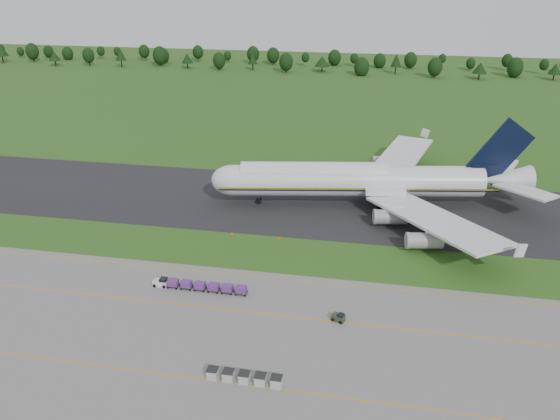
% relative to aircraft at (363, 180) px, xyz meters
% --- Properties ---
extents(ground, '(600.00, 600.00, 0.00)m').
position_rel_aircraft_xyz_m(ground, '(-19.06, -30.35, -6.52)').
color(ground, '#274F17').
rests_on(ground, ground).
extents(apron, '(300.00, 52.00, 0.06)m').
position_rel_aircraft_xyz_m(apron, '(-19.06, -64.35, -6.49)').
color(apron, slate).
rests_on(apron, ground).
extents(taxiway, '(300.00, 40.00, 0.08)m').
position_rel_aircraft_xyz_m(taxiway, '(-19.06, -2.35, -6.48)').
color(taxiway, black).
rests_on(taxiway, ground).
extents(apron_markings, '(300.00, 30.20, 0.01)m').
position_rel_aircraft_xyz_m(apron_markings, '(-19.06, -57.33, -6.45)').
color(apron_markings, '#C88B0B').
rests_on(apron_markings, apron).
extents(tree_line, '(527.88, 22.84, 11.82)m').
position_rel_aircraft_xyz_m(tree_line, '(-25.57, 188.80, -0.39)').
color(tree_line, black).
rests_on(tree_line, ground).
extents(aircraft, '(81.61, 78.14, 22.82)m').
position_rel_aircraft_xyz_m(aircraft, '(0.00, 0.00, 0.00)').
color(aircraft, silver).
rests_on(aircraft, ground).
extents(baggage_train, '(18.31, 1.66, 1.60)m').
position_rel_aircraft_xyz_m(baggage_train, '(-28.15, -46.92, -5.59)').
color(baggage_train, silver).
rests_on(baggage_train, apron).
extents(utility_cart, '(2.46, 1.98, 1.17)m').
position_rel_aircraft_xyz_m(utility_cart, '(-1.35, -51.98, -5.88)').
color(utility_cart, '#2B3223').
rests_on(utility_cart, apron).
extents(uld_row, '(11.25, 1.65, 1.63)m').
position_rel_aircraft_xyz_m(uld_row, '(-13.58, -69.68, -5.64)').
color(uld_row, '#A8A8A8').
rests_on(uld_row, apron).
extents(edge_markers, '(11.55, 0.30, 0.60)m').
position_rel_aircraft_xyz_m(edge_markers, '(-22.45, -23.58, -6.24)').
color(edge_markers, '#FF5708').
rests_on(edge_markers, ground).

